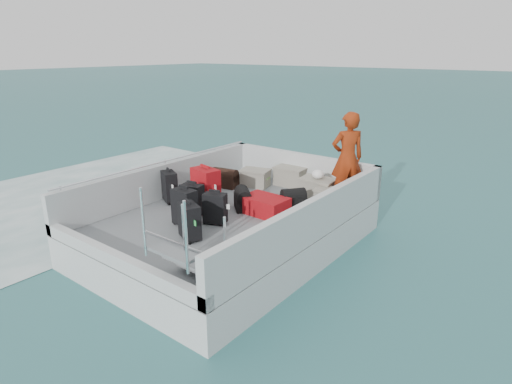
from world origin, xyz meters
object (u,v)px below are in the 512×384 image
(suitcase_6, at_px, (189,222))
(crate_2, at_px, (317,189))
(suitcase_8, at_px, (265,205))
(suitcase_3, at_px, (185,208))
(suitcase_4, at_px, (193,200))
(suitcase_7, at_px, (215,209))
(crate_0, at_px, (255,178))
(crate_3, at_px, (330,199))
(passenger, at_px, (347,158))
(suitcase_1, at_px, (170,187))
(suitcase_2, at_px, (208,185))
(suitcase_5, at_px, (206,188))
(crate_1, at_px, (291,177))

(suitcase_6, relative_size, crate_2, 0.90)
(suitcase_6, bearing_deg, suitcase_8, 103.33)
(suitcase_3, height_order, suitcase_4, suitcase_3)
(suitcase_8, bearing_deg, suitcase_7, 158.09)
(suitcase_8, height_order, crate_0, crate_0)
(crate_3, relative_size, passenger, 0.30)
(suitcase_8, relative_size, crate_2, 1.26)
(suitcase_1, bearing_deg, suitcase_2, 83.05)
(crate_3, bearing_deg, suitcase_3, -123.07)
(suitcase_5, height_order, crate_0, suitcase_5)
(suitcase_2, height_order, suitcase_7, suitcase_2)
(suitcase_6, xyz_separation_m, crate_1, (-0.31, 3.37, -0.10))
(suitcase_4, height_order, crate_3, suitcase_4)
(suitcase_3, relative_size, suitcase_8, 0.79)
(suitcase_5, bearing_deg, crate_3, 48.54)
(passenger, bearing_deg, suitcase_7, 13.10)
(suitcase_5, distance_m, suitcase_6, 1.49)
(suitcase_7, relative_size, crate_1, 0.85)
(suitcase_6, height_order, passenger, passenger)
(suitcase_2, height_order, suitcase_4, suitcase_4)
(suitcase_1, relative_size, suitcase_4, 1.06)
(suitcase_5, xyz_separation_m, suitcase_7, (0.73, -0.53, -0.10))
(suitcase_1, relative_size, suitcase_2, 1.11)
(suitcase_4, distance_m, suitcase_8, 1.32)
(suitcase_8, height_order, passenger, passenger)
(suitcase_5, xyz_separation_m, crate_3, (1.89, 1.44, -0.21))
(suitcase_2, bearing_deg, suitcase_7, -44.28)
(suitcase_5, height_order, passenger, passenger)
(suitcase_2, bearing_deg, crate_3, 22.02)
(suitcase_5, bearing_deg, crate_0, 103.20)
(suitcase_8, xyz_separation_m, crate_2, (0.33, 1.33, 0.03))
(suitcase_7, distance_m, crate_3, 2.28)
(crate_1, bearing_deg, crate_3, -27.11)
(suitcase_8, relative_size, passenger, 0.46)
(suitcase_1, xyz_separation_m, suitcase_5, (0.75, 0.25, 0.07))
(suitcase_1, relative_size, crate_3, 1.13)
(suitcase_1, distance_m, crate_3, 3.14)
(suitcase_3, height_order, crate_0, suitcase_3)
(suitcase_6, xyz_separation_m, suitcase_8, (0.29, 1.62, -0.13))
(suitcase_1, distance_m, suitcase_8, 1.98)
(suitcase_1, xyz_separation_m, crate_1, (1.28, 2.38, -0.11))
(suitcase_7, bearing_deg, suitcase_8, 43.62)
(crate_2, bearing_deg, suitcase_4, -121.23)
(suitcase_7, bearing_deg, passenger, 39.57)
(suitcase_2, relative_size, suitcase_5, 0.74)
(suitcase_6, height_order, suitcase_8, suitcase_6)
(suitcase_1, xyz_separation_m, crate_3, (2.64, 1.68, -0.14))
(passenger, bearing_deg, crate_1, -59.46)
(suitcase_5, xyz_separation_m, crate_1, (0.53, 2.13, -0.18))
(suitcase_7, height_order, crate_0, suitcase_7)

